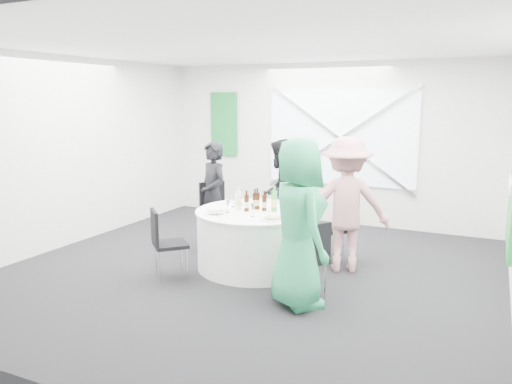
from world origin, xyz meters
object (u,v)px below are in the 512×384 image
at_px(person_man_back, 280,193).
at_px(person_woman_pink, 346,205).
at_px(chair_back, 299,208).
at_px(person_man_back_left, 213,195).
at_px(person_woman_green, 298,223).
at_px(chair_front_left, 164,239).
at_px(clear_water_bottle, 238,201).
at_px(chair_front_right, 310,254).
at_px(chair_back_left, 216,209).
at_px(green_water_bottle, 274,201).
at_px(chair_back_right, 343,221).
at_px(banquet_table, 256,239).

height_order(person_man_back, person_woman_pink, person_woman_pink).
relative_size(chair_back, person_man_back_left, 0.63).
xyz_separation_m(person_man_back_left, person_woman_pink, (2.06, -0.20, 0.08)).
height_order(person_man_back_left, person_woman_green, person_woman_green).
relative_size(chair_front_left, clear_water_bottle, 2.92).
height_order(chair_back, chair_front_right, chair_back).
height_order(chair_back_left, person_woman_green, person_woman_green).
relative_size(person_woman_pink, clear_water_bottle, 5.82).
distance_m(person_woman_green, green_water_bottle, 1.17).
bearing_deg(chair_back_right, banquet_table, -90.00).
height_order(person_woman_green, green_water_bottle, person_woman_green).
distance_m(chair_front_left, person_man_back_left, 1.47).
distance_m(chair_front_left, person_woman_green, 1.80).
height_order(chair_front_right, person_man_back_left, person_man_back_left).
bearing_deg(person_woman_pink, person_man_back, -50.77).
height_order(chair_front_left, person_man_back, person_man_back).
distance_m(chair_back, person_woman_pink, 1.19).
relative_size(green_water_bottle, clear_water_bottle, 1.12).
bearing_deg(chair_back, person_woman_pink, -29.89).
xyz_separation_m(chair_front_left, person_woman_green, (1.75, -0.04, 0.39)).
height_order(chair_back_right, chair_front_right, chair_back_right).
relative_size(chair_back_left, chair_front_left, 1.11).
bearing_deg(banquet_table, chair_front_left, -134.00).
height_order(person_man_back_left, clear_water_bottle, person_man_back_left).
relative_size(chair_back_right, clear_water_bottle, 3.15).
bearing_deg(chair_back_right, person_man_back, -147.10).
relative_size(person_man_back_left, person_woman_green, 0.87).
distance_m(person_man_back, clear_water_bottle, 1.17).
height_order(chair_back, chair_back_right, chair_back).
bearing_deg(chair_front_right, chair_front_left, -49.56).
bearing_deg(chair_back, chair_back_left, -149.65).
bearing_deg(chair_front_right, chair_back_left, -89.02).
bearing_deg(chair_back_left, person_man_back, -28.20).
bearing_deg(person_man_back, banquet_table, 0.00).
height_order(chair_front_right, clear_water_bottle, clear_water_bottle).
relative_size(chair_back_left, person_woman_pink, 0.55).
bearing_deg(chair_front_right, banquet_table, -90.00).
height_order(banquet_table, chair_back, chair_back).
bearing_deg(banquet_table, chair_back_right, 39.23).
xyz_separation_m(chair_back_right, person_woman_green, (-0.02, -1.67, 0.35)).
height_order(chair_back_right, person_man_back_left, person_man_back_left).
height_order(chair_back_left, person_woman_pink, person_woman_pink).
distance_m(chair_back_left, person_man_back, 1.00).
height_order(banquet_table, green_water_bottle, green_water_bottle).
bearing_deg(chair_back, person_man_back_left, -146.53).
bearing_deg(person_woman_green, chair_back_right, -46.17).
relative_size(person_man_back, person_woman_green, 0.89).
bearing_deg(person_woman_pink, chair_front_right, 65.80).
bearing_deg(green_water_bottle, banquet_table, -169.20).
xyz_separation_m(banquet_table, chair_back_left, (-0.98, 0.65, 0.18)).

